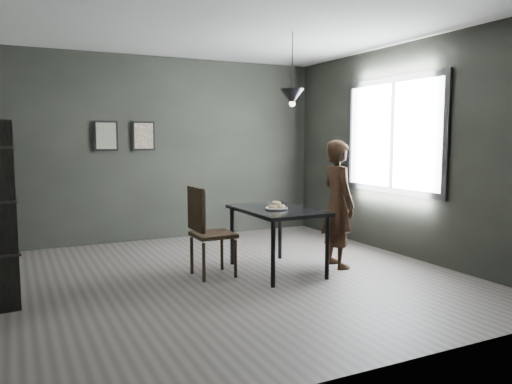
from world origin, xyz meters
name	(u,v)px	position (x,y,z in m)	size (l,w,h in m)	color
ground	(230,277)	(0.00, 0.00, 0.00)	(5.00, 5.00, 0.00)	#3C3733
back_wall	(166,149)	(0.00, 2.50, 1.40)	(5.00, 0.10, 2.80)	black
ceiling	(229,22)	(0.00, 0.00, 2.80)	(5.00, 5.00, 0.02)	silver
window_assembly	(392,136)	(2.47, 0.20, 1.60)	(0.04, 1.96, 1.56)	white
cafe_table	(277,215)	(0.60, 0.00, 0.67)	(0.80, 1.20, 0.75)	black
white_plate	(276,209)	(0.56, -0.06, 0.76)	(0.23, 0.23, 0.01)	silver
donut_pile	(276,205)	(0.56, -0.06, 0.80)	(0.21, 0.15, 0.09)	beige
woman	(338,204)	(1.38, -0.12, 0.77)	(0.56, 0.37, 1.54)	black
wood_chair	(205,226)	(-0.23, 0.15, 0.58)	(0.45, 0.45, 1.03)	black
pendant_lamp	(292,97)	(0.85, 0.10, 2.05)	(0.28, 0.28, 0.86)	black
framed_print_left	(106,136)	(-0.90, 2.47, 1.60)	(0.34, 0.04, 0.44)	black
framed_print_right	(144,136)	(-0.35, 2.47, 1.60)	(0.34, 0.04, 0.44)	black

